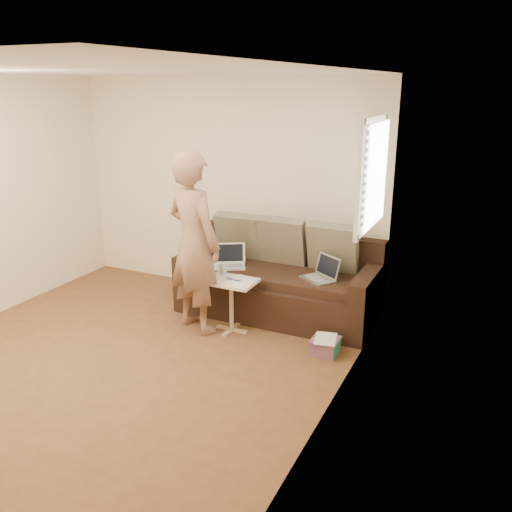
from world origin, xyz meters
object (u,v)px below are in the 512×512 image
(person, at_px, (194,243))
(laptop_silver, at_px, (317,280))
(striped_box, at_px, (325,346))
(side_table, at_px, (231,305))
(sofa, at_px, (278,278))
(laptop_white, at_px, (229,267))
(drinking_glass, at_px, (223,269))

(person, bearing_deg, laptop_silver, -132.76)
(person, bearing_deg, striped_box, -159.93)
(laptop_silver, distance_m, side_table, 0.95)
(side_table, xyz_separation_m, striped_box, (1.06, -0.08, -0.20))
(sofa, distance_m, laptop_white, 0.57)
(striped_box, bearing_deg, laptop_silver, 116.88)
(person, xyz_separation_m, side_table, (0.37, 0.10, -0.66))
(side_table, xyz_separation_m, drinking_glass, (-0.15, 0.12, 0.34))
(drinking_glass, distance_m, striped_box, 1.35)
(laptop_silver, height_order, striped_box, laptop_silver)
(laptop_white, xyz_separation_m, side_table, (0.27, -0.48, -0.24))
(sofa, distance_m, side_table, 0.69)
(person, height_order, drinking_glass, person)
(sofa, relative_size, laptop_white, 6.29)
(sofa, relative_size, laptop_silver, 6.22)
(person, bearing_deg, side_table, -145.67)
(sofa, height_order, laptop_silver, sofa)
(side_table, relative_size, drinking_glass, 4.74)
(person, bearing_deg, laptop_white, -80.38)
(sofa, bearing_deg, side_table, -113.20)
(laptop_silver, bearing_deg, drinking_glass, -123.50)
(laptop_white, xyz_separation_m, drinking_glass, (0.12, -0.36, 0.11))
(person, xyz_separation_m, striped_box, (1.43, 0.02, -0.87))
(laptop_white, bearing_deg, side_table, -89.37)
(sofa, relative_size, striped_box, 8.48)
(side_table, height_order, drinking_glass, drinking_glass)
(laptop_silver, distance_m, laptop_white, 1.04)
(laptop_silver, height_order, laptop_white, laptop_white)
(laptop_white, distance_m, drinking_glass, 0.39)
(sofa, xyz_separation_m, striped_box, (0.80, -0.70, -0.34))
(sofa, xyz_separation_m, laptop_white, (-0.54, -0.15, 0.10))
(person, height_order, side_table, person)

